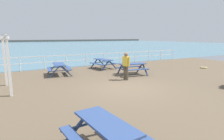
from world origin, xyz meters
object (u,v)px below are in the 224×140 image
at_px(picnic_table_near_left, 132,66).
at_px(visitor, 126,64).
at_px(picnic_table_far_left, 106,130).
at_px(picnic_table_seaward, 103,62).
at_px(picnic_table_mid_centre, 59,67).

bearing_deg(picnic_table_near_left, visitor, -130.38).
xyz_separation_m(picnic_table_far_left, picnic_table_seaward, (5.07, 10.29, 0.00)).
xyz_separation_m(picnic_table_far_left, visitor, (4.43, 5.94, 0.36)).
height_order(picnic_table_far_left, picnic_table_seaward, same).
bearing_deg(picnic_table_seaward, visitor, 161.97).
bearing_deg(visitor, picnic_table_far_left, -146.09).
distance_m(picnic_table_near_left, picnic_table_mid_centre, 5.02).
xyz_separation_m(picnic_table_seaward, visitor, (-0.64, -4.35, 0.36)).
distance_m(picnic_table_mid_centre, picnic_table_seaward, 3.90).
distance_m(picnic_table_near_left, picnic_table_far_left, 9.11).
height_order(picnic_table_near_left, picnic_table_mid_centre, same).
bearing_deg(picnic_table_seaward, picnic_table_mid_centre, 93.20).
height_order(picnic_table_near_left, picnic_table_seaward, same).
xyz_separation_m(picnic_table_near_left, picnic_table_seaward, (-0.65, 3.20, 0.00)).
relative_size(picnic_table_mid_centre, picnic_table_seaward, 0.99).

